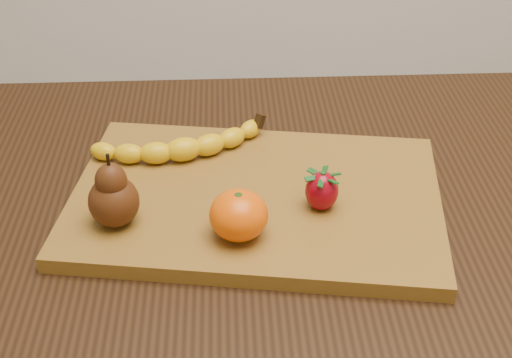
{
  "coord_description": "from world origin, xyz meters",
  "views": [
    {
      "loc": [
        0.02,
        -0.71,
        1.29
      ],
      "look_at": [
        0.05,
        -0.0,
        0.8
      ],
      "focal_mm": 50.0,
      "sensor_mm": 36.0,
      "label": 1
    }
  ],
  "objects_px": {
    "mandarin": "(239,215)",
    "pear": "(112,190)",
    "table": "(217,264)",
    "cutting_board": "(256,199)"
  },
  "relations": [
    {
      "from": "mandarin",
      "to": "pear",
      "type": "bearing_deg",
      "value": 167.63
    },
    {
      "from": "table",
      "to": "cutting_board",
      "type": "bearing_deg",
      "value": -3.01
    },
    {
      "from": "table",
      "to": "mandarin",
      "type": "bearing_deg",
      "value": -71.66
    },
    {
      "from": "mandarin",
      "to": "table",
      "type": "bearing_deg",
      "value": 108.34
    },
    {
      "from": "table",
      "to": "pear",
      "type": "height_order",
      "value": "pear"
    },
    {
      "from": "pear",
      "to": "mandarin",
      "type": "relative_size",
      "value": 1.37
    },
    {
      "from": "pear",
      "to": "mandarin",
      "type": "height_order",
      "value": "pear"
    },
    {
      "from": "table",
      "to": "pear",
      "type": "relative_size",
      "value": 10.95
    },
    {
      "from": "table",
      "to": "cutting_board",
      "type": "xyz_separation_m",
      "value": [
        0.05,
        -0.0,
        0.11
      ]
    },
    {
      "from": "cutting_board",
      "to": "mandarin",
      "type": "relative_size",
      "value": 6.78
    }
  ]
}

